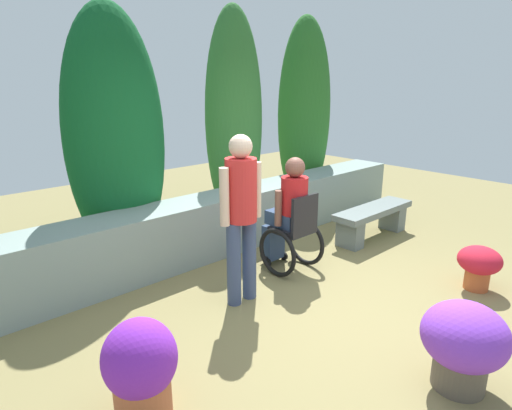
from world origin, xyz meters
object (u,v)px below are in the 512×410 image
Objects in this scene: person_in_wheelchair at (290,218)px; flower_pot_small_foreground at (464,342)px; person_standing_companion at (241,209)px; flower_pot_purple_near at (479,264)px; stone_bench at (373,218)px; flower_pot_red_accent at (141,368)px.

person_in_wheelchair is 2.03× the size of flower_pot_small_foreground.
person_standing_companion reaches higher than flower_pot_purple_near.
flower_pot_red_accent is (-3.99, -0.83, 0.07)m from stone_bench.
stone_bench is 1.69m from flower_pot_purple_near.
stone_bench is 1.06× the size of person_in_wheelchair.
flower_pot_purple_near is at bearing 17.33° from flower_pot_small_foreground.
person_in_wheelchair is at bearing -3.50° from person_standing_companion.
flower_pot_red_accent reaches higher than flower_pot_purple_near.
person_in_wheelchair is at bearing 170.90° from stone_bench.
stone_bench is 2.59m from person_standing_companion.
person_standing_companion reaches higher than stone_bench.
person_in_wheelchair reaches higher than flower_pot_small_foreground.
flower_pot_small_foreground is (-0.57, -2.21, -0.26)m from person_in_wheelchair.
person_in_wheelchair is (-1.61, 0.08, 0.33)m from stone_bench.
flower_pot_small_foreground reaches higher than stone_bench.
person_in_wheelchair is at bearing 123.02° from flower_pot_purple_near.
person_standing_companion reaches higher than flower_pot_small_foreground.
flower_pot_small_foreground is (-2.18, -2.13, 0.08)m from stone_bench.
flower_pot_red_accent is (-1.49, -0.72, -0.60)m from person_standing_companion.
flower_pot_small_foreground is at bearing -102.47° from person_in_wheelchair.
flower_pot_small_foreground is at bearing -96.38° from person_standing_companion.
flower_pot_small_foreground is at bearing -162.67° from flower_pot_purple_near.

